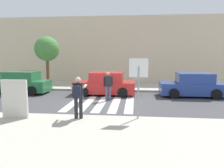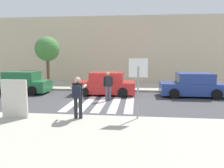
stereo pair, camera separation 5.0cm
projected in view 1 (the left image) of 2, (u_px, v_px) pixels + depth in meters
name	position (u px, v px, depth m)	size (l,w,h in m)	color
ground_plane	(102.00, 102.00, 12.69)	(120.00, 120.00, 0.00)	#424244
sidewalk_near	(71.00, 145.00, 6.58)	(60.00, 6.00, 0.14)	#B2AD9E
sidewalk_far	(113.00, 86.00, 18.59)	(60.00, 4.80, 0.14)	#B2AD9E
building_facade_far	(117.00, 50.00, 22.50)	(56.00, 4.00, 6.28)	beige
crosswalk_stripe_0	(76.00, 101.00, 13.06)	(0.44, 5.20, 0.01)	silver
crosswalk_stripe_1	(89.00, 101.00, 12.97)	(0.44, 5.20, 0.01)	silver
crosswalk_stripe_2	(103.00, 101.00, 12.89)	(0.44, 5.20, 0.01)	silver
crosswalk_stripe_3	(116.00, 102.00, 12.81)	(0.44, 5.20, 0.01)	silver
crosswalk_stripe_4	(130.00, 102.00, 12.72)	(0.44, 5.20, 0.01)	silver
stop_sign	(139.00, 75.00, 8.80)	(0.76, 0.08, 2.47)	gray
photographer_with_backpack	(78.00, 94.00, 8.87)	(0.61, 0.86, 1.72)	#232328
pedestrian_crossing	(108.00, 85.00, 12.96)	(0.55, 0.36, 1.72)	#474C60
parked_car_green	(20.00, 83.00, 15.51)	(4.10, 1.92, 1.55)	#236B3D
parked_car_red	(105.00, 84.00, 14.87)	(4.10, 1.92, 1.55)	red
parked_car_blue	(193.00, 86.00, 14.27)	(4.10, 1.92, 1.55)	#284293
street_tree_west	(47.00, 49.00, 17.36)	(1.95, 1.95, 4.01)	brown
advertising_board	(15.00, 99.00, 9.03)	(1.10, 0.11, 1.60)	beige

